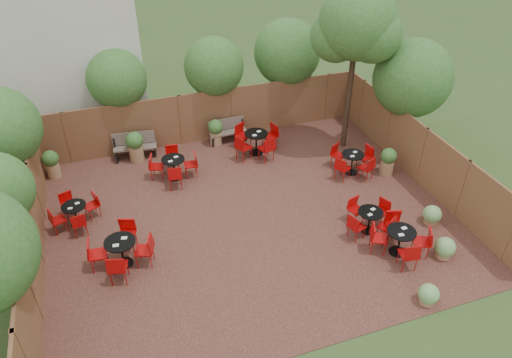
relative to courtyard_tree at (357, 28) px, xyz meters
name	(u,v)px	position (x,y,z in m)	size (l,w,h in m)	color
ground	(250,217)	(-4.69, -2.85, -4.49)	(80.00, 80.00, 0.00)	#354F23
courtyard_paving	(250,216)	(-4.69, -2.85, -4.48)	(12.00, 10.00, 0.02)	#361816
fence_back	(207,116)	(-4.69, 2.15, -3.49)	(12.00, 0.08, 2.00)	brown
fence_left	(33,235)	(-10.69, -2.85, -3.49)	(0.08, 10.00, 2.00)	brown
fence_right	(422,155)	(1.31, -2.85, -3.49)	(0.08, 10.00, 2.00)	brown
neighbour_building	(62,25)	(-9.19, 5.15, -0.49)	(5.00, 4.00, 8.00)	beige
overhang_foliage	(191,107)	(-5.75, -0.38, -1.75)	(16.03, 10.96, 2.74)	#2B5C1D
courtyard_tree	(357,28)	(0.00, 0.00, 0.00)	(2.72, 2.62, 5.94)	black
park_bench_left	(135,145)	(-7.51, 1.78, -3.99)	(1.56, 0.68, 0.94)	brown
park_bench_right	(227,130)	(-4.04, 1.77, -4.02)	(1.46, 0.54, 0.89)	brown
bistro_tables	(251,193)	(-4.47, -2.31, -4.02)	(10.63, 7.98, 0.96)	black
planters	(189,149)	(-5.73, 0.74, -3.91)	(11.41, 4.40, 1.12)	#96714B
low_shrubs	(436,248)	(-0.37, -6.15, -4.19)	(2.49, 3.11, 0.61)	#96714B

